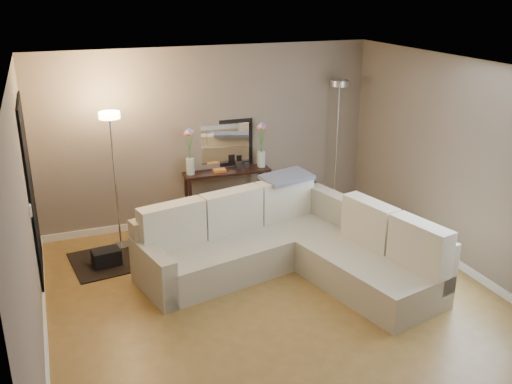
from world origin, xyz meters
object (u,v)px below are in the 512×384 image
object	(u,v)px
sectional_sofa	(287,245)
floor_lamp_unlit	(338,119)
floor_lamp_lit	(113,154)
console_table	(222,193)

from	to	relation	value
sectional_sofa	floor_lamp_unlit	world-z (taller)	floor_lamp_unlit
sectional_sofa	floor_lamp_lit	xyz separation A→B (m)	(-1.86, 1.45, 0.97)
floor_lamp_lit	floor_lamp_unlit	xyz separation A→B (m)	(3.45, 0.31, 0.12)
sectional_sofa	floor_lamp_unlit	xyz separation A→B (m)	(1.59, 1.75, 1.09)
sectional_sofa	console_table	distance (m)	1.86
sectional_sofa	console_table	xyz separation A→B (m)	(-0.27, 1.84, 0.09)
floor_lamp_lit	floor_lamp_unlit	bearing A→B (deg)	5.06
sectional_sofa	floor_lamp_lit	world-z (taller)	floor_lamp_lit
console_table	floor_lamp_unlit	size ratio (longest dim) A/B	0.64
console_table	floor_lamp_lit	distance (m)	1.86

